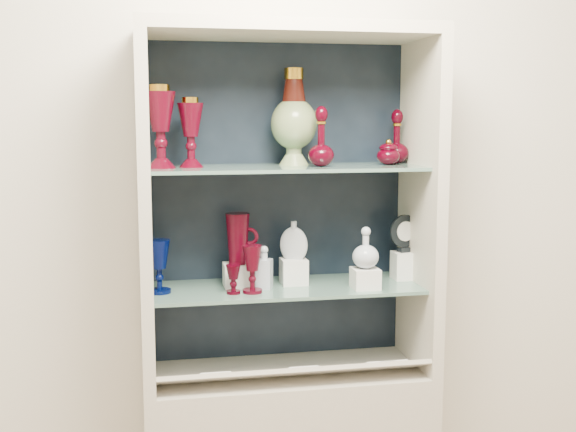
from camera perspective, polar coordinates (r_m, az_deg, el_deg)
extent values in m
cube|color=silver|center=(2.68, -0.89, 2.75)|extent=(3.50, 0.02, 2.80)
cube|color=black|center=(2.66, -0.77, 1.08)|extent=(0.98, 0.02, 1.15)
cube|color=beige|center=(2.43, -11.20, 0.29)|extent=(0.04, 0.40, 1.15)
cube|color=beige|center=(2.60, 10.43, 0.82)|extent=(0.04, 0.40, 1.15)
cube|color=beige|center=(2.47, 0.00, 14.41)|extent=(1.00, 0.40, 0.04)
cube|color=slate|center=(2.54, -0.09, -5.67)|extent=(0.92, 0.34, 0.01)
cube|color=slate|center=(2.48, -0.09, 3.82)|extent=(0.92, 0.34, 0.01)
cube|color=beige|center=(2.50, 0.49, -12.26)|extent=(0.92, 0.17, 0.09)
cube|color=white|center=(2.50, 1.11, -11.89)|extent=(0.10, 0.06, 0.03)
cube|color=white|center=(2.56, 7.13, -11.42)|extent=(0.10, 0.06, 0.03)
cube|color=white|center=(2.45, -5.80, -12.28)|extent=(0.10, 0.06, 0.03)
cube|color=white|center=(2.58, 8.13, -11.33)|extent=(0.10, 0.06, 0.03)
cube|color=silver|center=(2.53, -3.97, -4.67)|extent=(0.10, 0.10, 0.08)
cube|color=silver|center=(2.56, 0.45, -4.40)|extent=(0.09, 0.09, 0.09)
cube|color=silver|center=(2.51, 6.12, -4.92)|extent=(0.09, 0.09, 0.07)
cube|color=silver|center=(2.67, 9.14, -3.87)|extent=(0.08, 0.08, 0.10)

